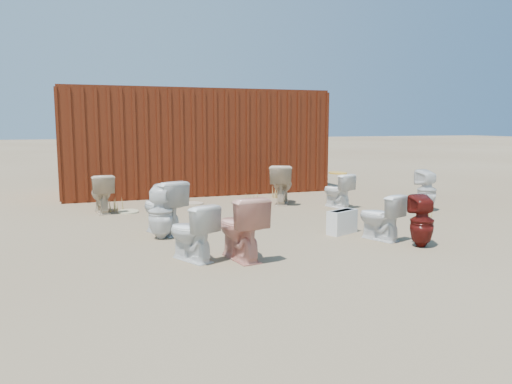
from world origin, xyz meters
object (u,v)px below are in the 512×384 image
object	(u,v)px
toilet_front_a	(163,207)
toilet_back_e	(427,190)
toilet_front_e	(380,217)
toilet_back_a	(161,212)
toilet_front_maroon	(422,221)
toilet_front_pink	(240,228)
loose_tank	(342,222)
toilet_back_yellowlid	(337,190)
toilet_back_beige_right	(282,184)
toilet_front_c	(191,232)
toilet_back_beige_left	(102,194)
shipping_container	(193,141)

from	to	relation	value
toilet_front_a	toilet_back_e	size ratio (longest dim) A/B	1.04
toilet_front_e	toilet_back_e	world-z (taller)	toilet_back_e
toilet_back_a	toilet_back_e	world-z (taller)	same
toilet_front_a	toilet_front_e	xyz separation A→B (m)	(2.81, -1.40, -0.07)
toilet_front_maroon	toilet_back_a	bearing A→B (deg)	-14.13
toilet_front_pink	loose_tank	world-z (taller)	toilet_front_pink
toilet_back_a	toilet_back_yellowlid	bearing A→B (deg)	-128.79
toilet_back_beige_right	toilet_back_e	world-z (taller)	toilet_back_beige_right
toilet_front_maroon	toilet_front_e	size ratio (longest dim) A/B	1.05
toilet_back_beige_right	toilet_back_e	distance (m)	2.79
toilet_front_e	toilet_back_yellowlid	distance (m)	2.76
toilet_front_e	toilet_back_beige_right	distance (m)	3.41
toilet_front_a	toilet_front_maroon	world-z (taller)	toilet_front_a
toilet_front_c	loose_tank	world-z (taller)	toilet_front_c
toilet_front_pink	toilet_back_beige_right	bearing A→B (deg)	-128.66
toilet_front_a	toilet_back_e	world-z (taller)	toilet_front_a
toilet_back_yellowlid	toilet_back_beige_left	bearing A→B (deg)	-27.19
toilet_front_e	toilet_front_a	bearing A→B (deg)	-47.45
toilet_front_a	loose_tank	size ratio (longest dim) A/B	1.60
toilet_front_pink	toilet_back_beige_left	world-z (taller)	toilet_front_pink
toilet_front_pink	loose_tank	xyz separation A→B (m)	(1.85, 0.85, -0.21)
shipping_container	toilet_back_a	world-z (taller)	shipping_container
toilet_front_pink	toilet_front_e	distance (m)	2.18
toilet_front_e	toilet_back_beige_right	world-z (taller)	toilet_back_beige_right
toilet_front_a	toilet_front_e	world-z (taller)	toilet_front_a
toilet_back_beige_right	loose_tank	size ratio (longest dim) A/B	1.60
toilet_front_maroon	toilet_back_yellowlid	xyz separation A→B (m)	(0.48, 3.18, -0.01)
toilet_front_pink	toilet_back_beige_right	distance (m)	4.27
toilet_front_a	toilet_front_e	distance (m)	3.14
toilet_back_beige_left	toilet_back_yellowlid	bearing A→B (deg)	162.45
toilet_back_yellowlid	toilet_front_e	bearing A→B (deg)	58.07
toilet_back_beige_right	toilet_front_pink	bearing A→B (deg)	87.29
toilet_back_beige_right	toilet_back_e	xyz separation A→B (m)	(2.23, -1.68, -0.02)
toilet_front_a	toilet_back_beige_left	distance (m)	2.27
toilet_front_pink	toilet_back_e	size ratio (longest dim) A/B	1.01
shipping_container	toilet_back_beige_right	xyz separation A→B (m)	(1.24, -2.64, -0.80)
toilet_front_c	toilet_back_a	distance (m)	1.28
toilet_back_beige_left	toilet_back_e	world-z (taller)	toilet_back_e
toilet_front_e	loose_tank	world-z (taller)	toilet_front_e
toilet_back_a	toilet_back_beige_right	bearing A→B (deg)	-112.21
toilet_front_pink	loose_tank	distance (m)	2.05
toilet_back_yellowlid	toilet_front_pink	bearing A→B (deg)	29.74
toilet_front_pink	toilet_back_beige_left	xyz separation A→B (m)	(-1.43, 3.86, -0.03)
toilet_front_c	toilet_back_beige_right	bearing A→B (deg)	-151.69
toilet_front_pink	toilet_front_a	bearing A→B (deg)	-78.94
toilet_front_a	toilet_front_pink	xyz separation A→B (m)	(0.65, -1.72, -0.01)
toilet_front_maroon	toilet_back_e	world-z (taller)	toilet_back_e
shipping_container	toilet_front_e	size ratio (longest dim) A/B	9.19
toilet_back_e	toilet_back_yellowlid	bearing A→B (deg)	-35.80
shipping_container	toilet_back_e	xyz separation A→B (m)	(3.47, -4.32, -0.82)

